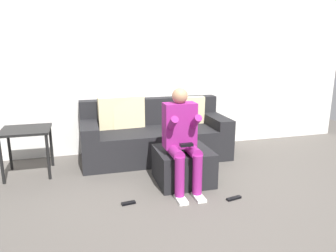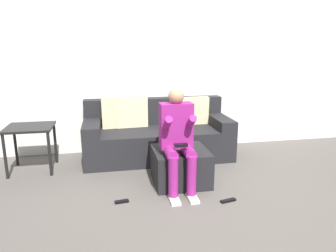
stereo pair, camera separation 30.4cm
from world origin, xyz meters
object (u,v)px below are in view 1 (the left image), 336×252
object	(u,v)px
side_table	(26,136)
ottoman	(183,166)
couch_sectional	(154,135)
person_seated	(182,135)
remote_by_storage_bin	(128,203)
remote_near_ottoman	(234,198)

from	to	relation	value
side_table	ottoman	bearing A→B (deg)	-22.26
couch_sectional	side_table	bearing A→B (deg)	-171.89
person_seated	remote_by_storage_bin	world-z (taller)	person_seated
ottoman	side_table	xyz separation A→B (m)	(-1.80, 0.74, 0.30)
couch_sectional	ottoman	size ratio (longest dim) A/B	3.29
couch_sectional	person_seated	bearing A→B (deg)	-87.18
person_seated	remote_by_storage_bin	distance (m)	0.92
couch_sectional	side_table	xyz separation A→B (m)	(-1.67, -0.24, 0.19)
couch_sectional	remote_near_ottoman	world-z (taller)	couch_sectional
person_seated	remote_near_ottoman	size ratio (longest dim) A/B	6.57
ottoman	remote_near_ottoman	size ratio (longest dim) A/B	3.64
ottoman	remote_by_storage_bin	distance (m)	0.84
ottoman	person_seated	size ratio (longest dim) A/B	0.55
remote_near_ottoman	remote_by_storage_bin	distance (m)	1.11
person_seated	couch_sectional	bearing A→B (deg)	92.82
remote_near_ottoman	remote_by_storage_bin	bearing A→B (deg)	157.70
ottoman	remote_near_ottoman	bearing A→B (deg)	-56.88
side_table	couch_sectional	bearing A→B (deg)	8.11
remote_by_storage_bin	person_seated	bearing A→B (deg)	11.40
side_table	remote_by_storage_bin	size ratio (longest dim) A/B	4.10
person_seated	remote_by_storage_bin	xyz separation A→B (m)	(-0.64, -0.22, -0.62)
ottoman	side_table	bearing A→B (deg)	157.74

